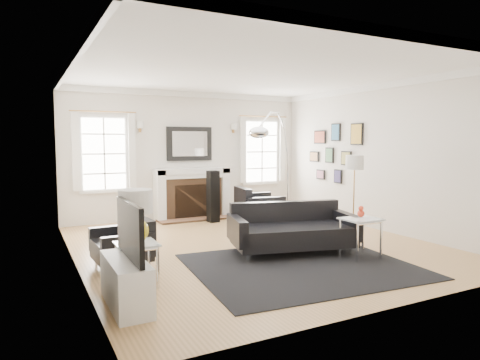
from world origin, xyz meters
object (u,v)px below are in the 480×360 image
sofa (291,231)px  gourd_lamp (136,212)px  fireplace (193,194)px  coffee_table (278,212)px  arc_floor_lamp (275,165)px  armchair_right (256,207)px  armchair_left (125,245)px

sofa → gourd_lamp: gourd_lamp is taller
gourd_lamp → fireplace: bearing=60.7°
fireplace → coffee_table: 2.45m
sofa → arc_floor_lamp: arc_floor_lamp is taller
sofa → fireplace: bearing=95.0°
fireplace → armchair_right: 1.53m
armchair_right → gourd_lamp: (-3.17, -2.76, 0.53)m
armchair_left → coffee_table: bearing=14.1°
fireplace → sofa: size_ratio=0.83×
sofa → coffee_table: bearing=67.8°
sofa → armchair_left: 2.48m
coffee_table → arc_floor_lamp: 0.88m
armchair_left → gourd_lamp: size_ratio=1.34×
coffee_table → sofa: bearing=-112.2°
coffee_table → gourd_lamp: bearing=-151.7°
armchair_left → armchair_right: size_ratio=0.81×
gourd_lamp → armchair_left: bearing=86.4°
coffee_table → arc_floor_lamp: arc_floor_lamp is taller
armchair_right → gourd_lamp: 4.23m
sofa → gourd_lamp: bearing=-169.2°
fireplace → coffee_table: fireplace is taller
sofa → coffee_table: 1.21m
fireplace → armchair_left: fireplace is taller
coffee_table → armchair_right: bearing=79.8°
gourd_lamp → arc_floor_lamp: size_ratio=0.27×
gourd_lamp → arc_floor_lamp: arc_floor_lamp is taller
armchair_left → coffee_table: size_ratio=0.82×
armchair_right → arc_floor_lamp: bearing=-97.6°
sofa → arc_floor_lamp: bearing=68.3°
armchair_left → coffee_table: (2.90, 0.73, 0.12)m
armchair_left → gourd_lamp: 1.04m
coffee_table → arc_floor_lamp: (0.09, 0.25, 0.84)m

